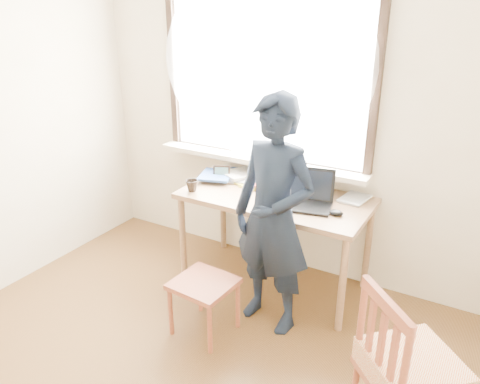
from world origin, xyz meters
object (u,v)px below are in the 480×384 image
Objects in this scene: mug_white at (279,180)px; mug_dark at (192,186)px; side_chair at (408,371)px; person at (273,217)px; work_chair at (204,289)px; desk at (275,206)px; laptop at (307,197)px.

mug_dark is (-0.53, -0.46, 0.00)m from mug_white.
person reaches higher than side_chair.
mug_dark is 0.23× the size of work_chair.
desk is at bearing 21.37° from mug_dark.
work_chair is (-0.41, -0.75, -0.49)m from laptop.
mug_dark is (-0.87, -0.21, -0.01)m from laptop.
mug_white is (-0.34, 0.25, -0.02)m from laptop.
mug_white is 0.27× the size of work_chair.
mug_white is at bearing 121.65° from person.
laptop is 3.76× the size of mug_white.
mug_white is at bearing 108.68° from desk.
side_chair is (1.37, -0.26, 0.15)m from work_chair.
desk is at bearing 173.97° from laptop.
mug_white is 0.07× the size of person.
mug_white reaches higher than desk.
side_chair is at bearing -46.38° from laptop.
mug_white is (-0.08, 0.23, 0.12)m from desk.
side_chair is (1.84, -0.81, -0.32)m from mug_dark.
work_chair is at bearing -49.55° from mug_dark.
mug_white is 1.85m from side_chair.
desk is 0.87m from work_chair.
person is (-1.03, 0.60, 0.33)m from side_chair.
laptop reaches higher than mug_white.
desk is 3.44× the size of work_chair.
laptop is 0.99m from work_chair.
work_chair is at bearing -100.29° from desk.
person reaches higher than laptop.
laptop is 0.26× the size of person.
mug_white is 1.16× the size of mug_dark.
laptop is (0.27, -0.03, 0.14)m from desk.
person is at bearing -65.51° from desk.
mug_dark is at bearing -158.63° from desk.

